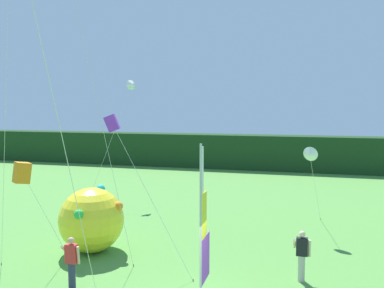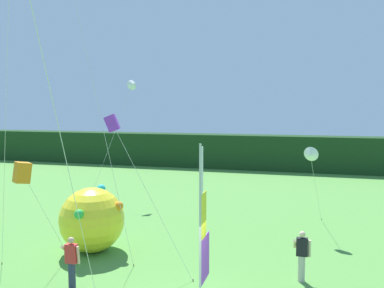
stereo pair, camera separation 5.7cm
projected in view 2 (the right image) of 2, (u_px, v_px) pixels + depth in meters
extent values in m
cube|color=#193819|center=(275.00, 153.00, 36.05)|extent=(80.00, 2.40, 3.04)
cylinder|color=#B7B7BC|center=(200.00, 233.00, 10.57)|extent=(0.06, 0.06, 4.65)
cube|color=purple|center=(205.00, 258.00, 11.14)|extent=(0.02, 0.97, 1.24)
cube|color=yellow|center=(203.00, 216.00, 10.85)|extent=(0.02, 0.60, 1.24)
cube|color=white|center=(202.00, 171.00, 10.56)|extent=(0.02, 0.23, 1.24)
cylinder|color=#B7B2A3|center=(301.00, 269.00, 13.05)|extent=(0.22, 0.22, 0.84)
cube|color=black|center=(302.00, 247.00, 12.99)|extent=(0.36, 0.20, 0.58)
sphere|color=beige|center=(302.00, 234.00, 12.95)|extent=(0.20, 0.20, 0.20)
cylinder|color=beige|center=(295.00, 244.00, 13.10)|extent=(0.09, 0.48, 0.42)
cylinder|color=beige|center=(310.00, 248.00, 12.93)|extent=(0.09, 0.14, 0.56)
cylinder|color=#2D334C|center=(72.00, 275.00, 12.57)|extent=(0.22, 0.22, 0.80)
cube|color=red|center=(71.00, 253.00, 12.50)|extent=(0.36, 0.20, 0.59)
sphere|color=tan|center=(71.00, 240.00, 12.46)|extent=(0.20, 0.20, 0.20)
cylinder|color=tan|center=(66.00, 250.00, 12.62)|extent=(0.09, 0.48, 0.42)
cylinder|color=tan|center=(78.00, 255.00, 12.45)|extent=(0.09, 0.14, 0.56)
sphere|color=yellow|center=(92.00, 220.00, 15.70)|extent=(2.49, 2.49, 2.49)
sphere|color=#23B2C6|center=(101.00, 189.00, 16.12)|extent=(0.35, 0.35, 0.35)
sphere|color=orange|center=(119.00, 206.00, 15.45)|extent=(0.35, 0.35, 0.35)
sphere|color=green|center=(79.00, 214.00, 14.54)|extent=(0.35, 0.35, 0.35)
cylinder|color=silver|center=(71.00, 183.00, 7.76)|extent=(0.66, 3.69, 8.28)
cylinder|color=brown|center=(86.00, 209.00, 22.04)|extent=(0.03, 0.03, 0.08)
cylinder|color=silver|center=(110.00, 144.00, 23.35)|extent=(1.22, 3.73, 6.91)
cone|color=white|center=(133.00, 85.00, 24.65)|extent=(0.66, 0.72, 0.66)
cylinder|color=brown|center=(193.00, 280.00, 13.09)|extent=(0.03, 0.03, 0.08)
cylinder|color=silver|center=(151.00, 200.00, 13.48)|extent=(3.00, 0.48, 5.03)
cube|color=purple|center=(112.00, 123.00, 13.87)|extent=(0.62, 0.50, 0.63)
cylinder|color=brown|center=(69.00, 255.00, 15.26)|extent=(0.03, 0.03, 0.08)
cylinder|color=silver|center=(48.00, 219.00, 13.84)|extent=(0.15, 2.59, 3.59)
cube|color=orange|center=(22.00, 173.00, 12.42)|extent=(0.63, 0.65, 0.68)
cylinder|color=brown|center=(2.00, 263.00, 14.50)|extent=(0.03, 0.03, 0.08)
cylinder|color=silver|center=(6.00, 114.00, 13.25)|extent=(1.79, 1.11, 10.70)
cylinder|color=brown|center=(134.00, 265.00, 14.32)|extent=(0.03, 0.03, 0.08)
cylinder|color=silver|center=(97.00, 100.00, 14.27)|extent=(2.75, 0.25, 11.62)
cylinder|color=brown|center=(321.00, 219.00, 20.15)|extent=(0.03, 0.03, 0.08)
cylinder|color=silver|center=(316.00, 190.00, 18.83)|extent=(0.65, 2.61, 3.53)
cone|color=white|center=(310.00, 155.00, 17.51)|extent=(0.72, 0.54, 0.67)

